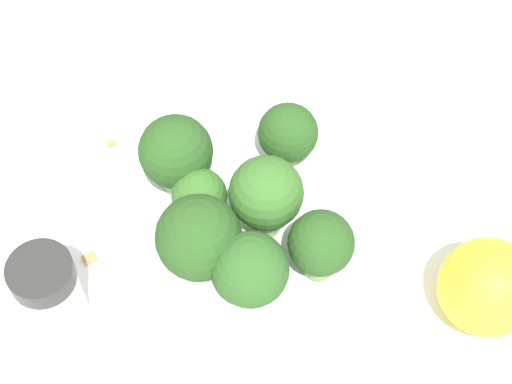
% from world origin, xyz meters
% --- Properties ---
extents(ground_plane, '(3.00, 3.00, 0.00)m').
position_xyz_m(ground_plane, '(0.00, 0.00, 0.00)').
color(ground_plane, white).
extents(bowl, '(0.15, 0.15, 0.05)m').
position_xyz_m(bowl, '(0.00, 0.00, 0.02)').
color(bowl, silver).
rests_on(bowl, ground_plane).
extents(broccoli_floret_0, '(0.04, 0.04, 0.05)m').
position_xyz_m(broccoli_floret_0, '(-0.04, -0.03, 0.08)').
color(broccoli_floret_0, '#7A9E5B').
rests_on(broccoli_floret_0, bowl).
extents(broccoli_floret_1, '(0.04, 0.04, 0.04)m').
position_xyz_m(broccoli_floret_1, '(0.04, 0.02, 0.07)').
color(broccoli_floret_1, '#7A9E5B').
rests_on(broccoli_floret_1, bowl).
extents(broccoli_floret_2, '(0.05, 0.05, 0.06)m').
position_xyz_m(broccoli_floret_2, '(-0.04, -0.00, 0.08)').
color(broccoli_floret_2, '#7A9E5B').
rests_on(broccoli_floret_2, bowl).
extents(broccoli_floret_3, '(0.04, 0.04, 0.05)m').
position_xyz_m(broccoli_floret_3, '(-0.00, -0.05, 0.08)').
color(broccoli_floret_3, '#7A9E5B').
rests_on(broccoli_floret_3, bowl).
extents(broccoli_floret_4, '(0.04, 0.04, 0.06)m').
position_xyz_m(broccoli_floret_4, '(0.00, -0.01, 0.08)').
color(broccoli_floret_4, '#7A9E5B').
rests_on(broccoli_floret_4, bowl).
extents(broccoli_floret_5, '(0.04, 0.04, 0.06)m').
position_xyz_m(broccoli_floret_5, '(-0.01, 0.05, 0.08)').
color(broccoli_floret_5, '#84AD66').
rests_on(broccoli_floret_5, bowl).
extents(broccoli_floret_6, '(0.03, 0.03, 0.04)m').
position_xyz_m(broccoli_floret_6, '(-0.02, 0.02, 0.07)').
color(broccoli_floret_6, '#7A9E5B').
rests_on(broccoli_floret_6, bowl).
extents(pepper_shaker, '(0.04, 0.04, 0.06)m').
position_xyz_m(pepper_shaker, '(-0.11, 0.06, 0.03)').
color(pepper_shaker, silver).
rests_on(pepper_shaker, ground_plane).
extents(lemon_wedge, '(0.06, 0.06, 0.06)m').
position_xyz_m(lemon_wedge, '(0.07, -0.12, 0.03)').
color(lemon_wedge, yellow).
rests_on(lemon_wedge, ground_plane).
extents(almond_crumb_0, '(0.01, 0.01, 0.01)m').
position_xyz_m(almond_crumb_0, '(-0.01, 0.13, 0.00)').
color(almond_crumb_0, '#AD7F4C').
rests_on(almond_crumb_0, ground_plane).
extents(almond_crumb_1, '(0.01, 0.01, 0.01)m').
position_xyz_m(almond_crumb_1, '(-0.08, 0.08, 0.00)').
color(almond_crumb_1, '#AD7F4C').
rests_on(almond_crumb_1, ground_plane).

